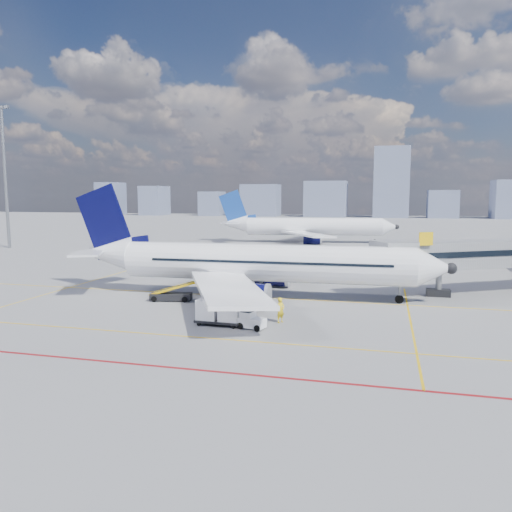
# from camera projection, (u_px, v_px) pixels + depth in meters

# --- Properties ---
(ground) EXTENTS (420.00, 420.00, 0.00)m
(ground) POSITION_uv_depth(u_px,v_px,m) (228.00, 317.00, 39.58)
(ground) COLOR gray
(ground) RESTS_ON ground
(apron_markings) EXTENTS (90.00, 35.12, 0.01)m
(apron_markings) POSITION_uv_depth(u_px,v_px,m) (204.00, 329.00, 35.97)
(apron_markings) COLOR #E6B20C
(apron_markings) RESTS_ON ground
(jet_bridge) EXTENTS (23.55, 15.78, 6.30)m
(jet_bridge) POSITION_uv_depth(u_px,v_px,m) (505.00, 255.00, 49.52)
(jet_bridge) COLOR gray
(jet_bridge) RESTS_ON ground
(floodlight_mast_nw) EXTENTS (3.20, 0.61, 25.45)m
(floodlight_mast_nw) POSITION_uv_depth(u_px,v_px,m) (5.00, 173.00, 90.09)
(floodlight_mast_nw) COLOR gray
(floodlight_mast_nw) RESTS_ON ground
(distant_skyline) EXTENTS (249.82, 14.87, 30.45)m
(distant_skyline) POSITION_uv_depth(u_px,v_px,m) (396.00, 193.00, 216.89)
(distant_skyline) COLOR slate
(distant_skyline) RESTS_ON ground
(main_aircraft) EXTENTS (36.47, 31.77, 10.76)m
(main_aircraft) POSITION_uv_depth(u_px,v_px,m) (249.00, 263.00, 47.12)
(main_aircraft) COLOR white
(main_aircraft) RESTS_ON ground
(second_aircraft) EXTENTS (36.42, 31.56, 10.80)m
(second_aircraft) POSITION_uv_depth(u_px,v_px,m) (306.00, 227.00, 101.84)
(second_aircraft) COLOR white
(second_aircraft) RESTS_ON ground
(baggage_tug) EXTENTS (2.09, 1.57, 1.31)m
(baggage_tug) POSITION_uv_depth(u_px,v_px,m) (251.00, 320.00, 36.00)
(baggage_tug) COLOR white
(baggage_tug) RESTS_ON ground
(cargo_dolly) EXTENTS (3.53, 1.67, 1.91)m
(cargo_dolly) POSITION_uv_depth(u_px,v_px,m) (219.00, 311.00, 36.99)
(cargo_dolly) COLOR black
(cargo_dolly) RESTS_ON ground
(belt_loader) EXTENTS (5.42, 2.12, 2.17)m
(belt_loader) POSITION_uv_depth(u_px,v_px,m) (172.00, 295.00, 45.59)
(belt_loader) COLOR black
(belt_loader) RESTS_ON ground
(ramp_worker) EXTENTS (0.78, 0.84, 1.93)m
(ramp_worker) POSITION_uv_depth(u_px,v_px,m) (281.00, 310.00, 37.69)
(ramp_worker) COLOR yellow
(ramp_worker) RESTS_ON ground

